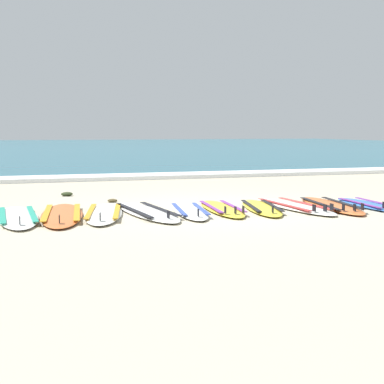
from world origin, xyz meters
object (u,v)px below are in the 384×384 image
Objects in this scene: surfboard_4 at (190,211)px; surfboard_5 at (222,208)px; surfboard_8 at (331,205)px; surfboard_9 at (368,205)px; surfboard_6 at (261,208)px; surfboard_7 at (294,206)px; surfboard_0 at (18,217)px; surfboard_2 at (104,213)px; surfboard_1 at (62,215)px; surfboard_3 at (147,212)px.

surfboard_5 is at bearing 10.95° from surfboard_4.
surfboard_8 and surfboard_9 have the same top height.
surfboard_6 is 0.88× the size of surfboard_7.
surfboard_2 is at bearing -2.15° from surfboard_0.
surfboard_0 is at bearing 177.85° from surfboard_2.
surfboard_1 is at bearing 176.07° from surfboard_8.
surfboard_5 is (0.60, 0.12, 0.00)m from surfboard_4.
surfboard_9 is (5.97, -0.44, 0.00)m from surfboard_0.
surfboard_4 is at bearing -11.75° from surfboard_3.
surfboard_8 is at bearing -4.01° from surfboard_6.
surfboard_4 is at bearing 176.24° from surfboard_9.
surfboard_2 is 3.31m from surfboard_7.
surfboard_9 is at bearing -4.81° from surfboard_2.
surfboard_8 is at bearing -9.11° from surfboard_7.
surfboard_8 is (0.67, -0.11, 0.00)m from surfboard_7.
surfboard_1 is at bearing 175.10° from surfboard_9.
surfboard_8 is at bearing 168.54° from surfboard_9.
surfboard_3 is 3.29m from surfboard_8.
surfboard_1 is at bearing 177.32° from surfboard_5.
surfboard_7 is (1.32, -0.09, -0.00)m from surfboard_5.
surfboard_1 is 1.09× the size of surfboard_2.
surfboard_8 is at bearing -3.88° from surfboard_3.
surfboard_6 is at bearing 0.58° from surfboard_4.
surfboard_3 and surfboard_7 have the same top height.
surfboard_1 is (0.67, 0.01, -0.00)m from surfboard_0.
surfboard_6 is (2.68, -0.16, 0.00)m from surfboard_2.
surfboard_4 and surfboard_9 have the same top height.
surfboard_2 is 4.67m from surfboard_9.
surfboard_4 is at bearing -179.12° from surfboard_7.
surfboard_6 is (1.99, -0.13, 0.00)m from surfboard_3.
surfboard_6 is at bearing 173.42° from surfboard_9.
surfboard_8 is (3.29, -0.22, 0.00)m from surfboard_3.
surfboard_6 is 0.63m from surfboard_7.
surfboard_2 is 1.40m from surfboard_4.
surfboard_3 and surfboard_4 have the same top height.
surfboard_2 is at bearing 177.45° from surfboard_7.
surfboard_0 is at bearing 175.78° from surfboard_9.
surfboard_2 and surfboard_9 have the same top height.
surfboard_0 is 0.97× the size of surfboard_3.
surfboard_0 is 1.14× the size of surfboard_6.
surfboard_3 is at bearing 168.25° from surfboard_4.
surfboard_7 and surfboard_8 have the same top height.
surfboard_0 is 1.13× the size of surfboard_5.
surfboard_2 is 0.69m from surfboard_3.
surfboard_8 is (1.30, -0.09, 0.00)m from surfboard_6.
surfboard_0 is 1.32m from surfboard_2.
surfboard_5 is at bearing -1.24° from surfboard_3.
surfboard_1 is at bearing 1.22° from surfboard_0.
surfboard_0 is 1.00× the size of surfboard_7.
surfboard_1 and surfboard_8 have the same top height.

